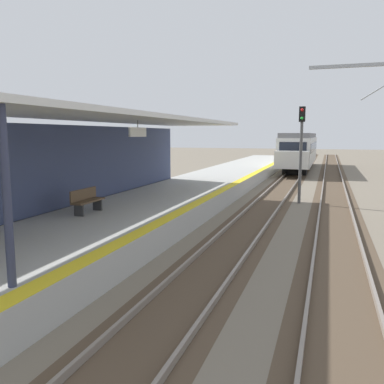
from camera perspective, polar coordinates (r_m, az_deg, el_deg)
name	(u,v)px	position (r m, az deg, el deg)	size (l,w,h in m)	color
station_platform	(154,208)	(18.40, -5.39, -2.24)	(5.00, 80.00, 0.91)	#A8A8A3
station_building_with_canopy	(61,164)	(15.49, -17.84, 3.71)	(4.85, 24.00, 4.43)	#4C4C4C
track_pair_nearest_platform	(265,207)	(21.07, 10.16, -2.12)	(2.34, 120.00, 0.16)	#4C3D2D
track_pair_middle	(335,211)	(20.87, 19.44, -2.56)	(2.34, 120.00, 0.16)	#4C3D2D
approaching_train	(300,149)	(45.07, 14.84, 5.82)	(2.93, 19.60, 4.76)	silver
rail_signal_post	(301,145)	(22.73, 15.04, 6.44)	(0.32, 0.34, 5.20)	#4C4C4C
platform_bench	(87,200)	(15.21, -14.55, -1.10)	(0.45, 1.60, 0.88)	brown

